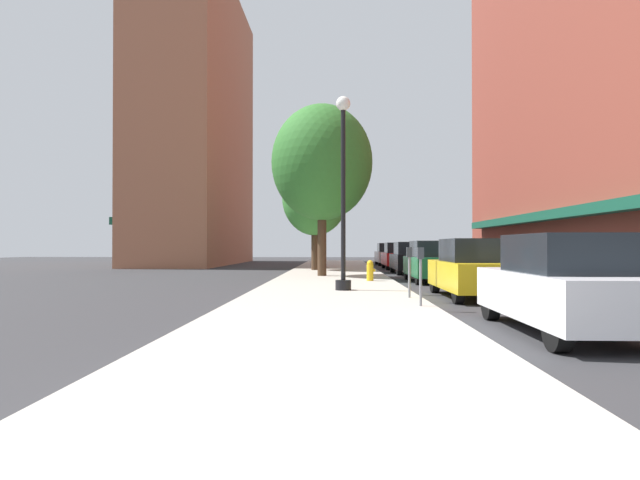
# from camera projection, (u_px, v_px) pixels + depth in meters

# --- Properties ---
(ground_plane) EXTENTS (90.00, 90.00, 0.00)m
(ground_plane) POSITION_uv_depth(u_px,v_px,m) (426.00, 280.00, 22.87)
(ground_plane) COLOR #2D2D30
(sidewalk_slab) EXTENTS (4.80, 50.00, 0.12)m
(sidewalk_slab) POSITION_uv_depth(u_px,v_px,m) (333.00, 277.00, 24.00)
(sidewalk_slab) COLOR #A8A399
(sidewalk_slab) RESTS_ON ground
(building_right_brick) EXTENTS (6.80, 40.00, 23.98)m
(building_right_brick) POSITION_uv_depth(u_px,v_px,m) (633.00, 36.00, 26.63)
(building_right_brick) COLOR brown
(building_right_brick) RESTS_ON ground
(building_far_background) EXTENTS (6.80, 18.00, 21.93)m
(building_far_background) POSITION_uv_depth(u_px,v_px,m) (197.00, 127.00, 42.48)
(building_far_background) COLOR #9E6047
(building_far_background) RESTS_ON ground
(lamppost) EXTENTS (0.48, 0.48, 5.90)m
(lamppost) POSITION_uv_depth(u_px,v_px,m) (343.00, 189.00, 16.17)
(lamppost) COLOR black
(lamppost) RESTS_ON sidewalk_slab
(fire_hydrant) EXTENTS (0.33, 0.26, 0.79)m
(fire_hydrant) POSITION_uv_depth(u_px,v_px,m) (370.00, 270.00, 20.39)
(fire_hydrant) COLOR gold
(fire_hydrant) RESTS_ON sidewalk_slab
(parking_meter_near) EXTENTS (0.14, 0.09, 1.31)m
(parking_meter_near) POSITION_uv_depth(u_px,v_px,m) (409.00, 266.00, 13.76)
(parking_meter_near) COLOR slate
(parking_meter_near) RESTS_ON sidewalk_slab
(parking_meter_far) EXTENTS (0.14, 0.09, 1.31)m
(parking_meter_far) POSITION_uv_depth(u_px,v_px,m) (421.00, 269.00, 11.88)
(parking_meter_far) COLOR slate
(parking_meter_far) RESTS_ON sidewalk_slab
(tree_near) EXTENTS (3.66, 3.66, 6.12)m
(tree_near) POSITION_uv_depth(u_px,v_px,m) (315.00, 198.00, 29.66)
(tree_near) COLOR #422D1E
(tree_near) RESTS_ON sidewalk_slab
(tree_mid) EXTENTS (4.09, 4.09, 7.44)m
(tree_mid) POSITION_uv_depth(u_px,v_px,m) (323.00, 188.00, 34.49)
(tree_mid) COLOR #4C3823
(tree_mid) RESTS_ON sidewalk_slab
(tree_far) EXTENTS (4.53, 4.53, 7.69)m
(tree_far) POSITION_uv_depth(u_px,v_px,m) (322.00, 163.00, 23.87)
(tree_far) COLOR #422D1E
(tree_far) RESTS_ON sidewalk_slab
(car_white) EXTENTS (1.80, 4.30, 1.66)m
(car_white) POSITION_uv_depth(u_px,v_px,m) (566.00, 285.00, 8.85)
(car_white) COLOR black
(car_white) RESTS_ON ground
(car_yellow) EXTENTS (1.80, 4.30, 1.66)m
(car_yellow) POSITION_uv_depth(u_px,v_px,m) (473.00, 269.00, 14.90)
(car_yellow) COLOR black
(car_yellow) RESTS_ON ground
(car_green) EXTENTS (1.80, 4.30, 1.66)m
(car_green) POSITION_uv_depth(u_px,v_px,m) (432.00, 262.00, 21.37)
(car_green) COLOR black
(car_green) RESTS_ON ground
(car_black) EXTENTS (1.80, 4.30, 1.66)m
(car_black) POSITION_uv_depth(u_px,v_px,m) (411.00, 258.00, 27.73)
(car_black) COLOR black
(car_black) RESTS_ON ground
(car_red) EXTENTS (1.80, 4.30, 1.66)m
(car_red) POSITION_uv_depth(u_px,v_px,m) (398.00, 256.00, 33.49)
(car_red) COLOR black
(car_red) RESTS_ON ground
(car_silver) EXTENTS (1.80, 4.30, 1.66)m
(car_silver) POSITION_uv_depth(u_px,v_px,m) (389.00, 254.00, 39.79)
(car_silver) COLOR black
(car_silver) RESTS_ON ground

